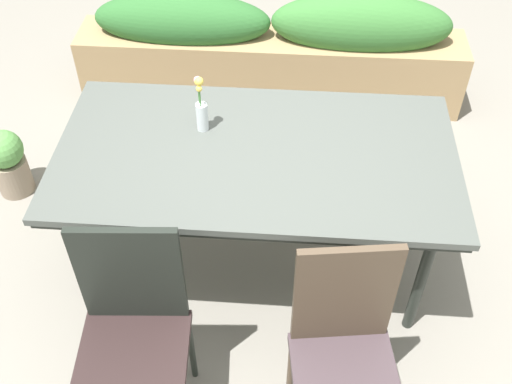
{
  "coord_description": "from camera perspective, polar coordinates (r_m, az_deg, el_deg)",
  "views": [
    {
      "loc": [
        0.11,
        -2.1,
        2.62
      ],
      "look_at": [
        -0.04,
        -0.02,
        0.52
      ],
      "focal_mm": 42.82,
      "sensor_mm": 36.0,
      "label": 1
    }
  ],
  "objects": [
    {
      "name": "flower_vase",
      "position": [
        2.85,
        -5.13,
        7.76
      ],
      "size": [
        0.06,
        0.06,
        0.29
      ],
      "color": "silver",
      "rests_on": "dining_table"
    },
    {
      "name": "potted_plant",
      "position": [
        3.85,
        -22.17,
        2.67
      ],
      "size": [
        0.23,
        0.23,
        0.43
      ],
      "color": "gray",
      "rests_on": "ground"
    },
    {
      "name": "dining_table",
      "position": [
        2.83,
        -0.0,
        2.9
      ],
      "size": [
        1.84,
        0.98,
        0.78
      ],
      "color": "#4C514C",
      "rests_on": "ground"
    },
    {
      "name": "ground_plane",
      "position": [
        3.36,
        0.79,
        -6.14
      ],
      "size": [
        12.0,
        12.0,
        0.0
      ],
      "primitive_type": "plane",
      "color": "gray"
    },
    {
      "name": "chair_near_left",
      "position": [
        2.47,
        -11.45,
        -12.32
      ],
      "size": [
        0.46,
        0.46,
        1.01
      ],
      "rotation": [
        0.0,
        0.0,
        3.21
      ],
      "color": "black",
      "rests_on": "ground"
    },
    {
      "name": "planter_box",
      "position": [
        4.24,
        1.52,
        13.08
      ],
      "size": [
        2.6,
        0.4,
        0.8
      ],
      "color": "#9E7F56",
      "rests_on": "ground"
    },
    {
      "name": "chair_near_right",
      "position": [
        2.44,
        8.26,
        -13.99
      ],
      "size": [
        0.46,
        0.46,
        1.0
      ],
      "rotation": [
        0.0,
        0.0,
        3.28
      ],
      "color": "#43353A",
      "rests_on": "ground"
    }
  ]
}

